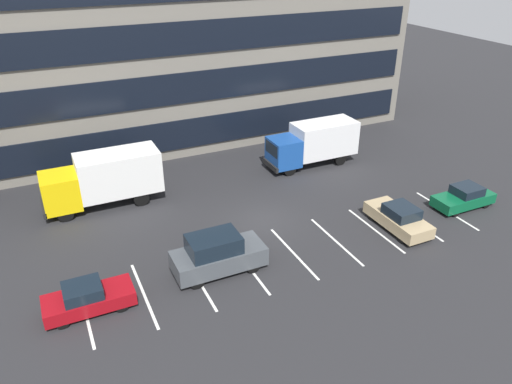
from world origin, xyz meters
TOP-DOWN VIEW (x-y plane):
  - ground_plane at (0.00, 0.00)m, footprint 120.00×120.00m
  - office_building at (0.00, 17.95)m, footprint 39.07×13.24m
  - lot_markings at (0.00, -3.92)m, footprint 22.54×5.40m
  - box_truck_blue at (7.16, 5.93)m, footprint 7.04×2.33m
  - box_truck_yellow at (-8.29, 6.14)m, footprint 7.50×2.48m
  - sedan_maroon at (-10.98, -3.92)m, footprint 4.11×1.72m
  - sedan_tan at (6.92, -4.31)m, footprint 1.83×4.38m
  - suv_charcoal at (-4.39, -3.65)m, footprint 4.82×2.04m
  - sedan_forest at (12.50, -3.99)m, footprint 4.06×1.70m

SIDE VIEW (x-z plane):
  - ground_plane at x=0.00m, z-range 0.00..0.00m
  - lot_markings at x=0.00m, z-range 0.00..0.01m
  - sedan_forest at x=12.50m, z-range -0.04..1.41m
  - sedan_maroon at x=-10.98m, z-range -0.04..1.43m
  - sedan_tan at x=6.92m, z-range -0.04..1.52m
  - suv_charcoal at x=-4.39m, z-range -0.04..2.14m
  - box_truck_blue at x=7.16m, z-range 0.21..3.47m
  - box_truck_yellow at x=-8.29m, z-range 0.22..3.69m
  - office_building at x=0.00m, z-range 0.00..18.00m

